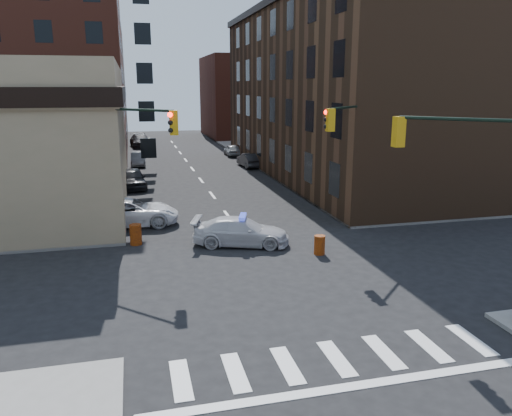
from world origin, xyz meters
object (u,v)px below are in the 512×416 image
pedestrian_b (65,211)px  pickup (129,212)px  parked_car_enear (249,160)px  barricade_nw_a (100,222)px  police_car (241,231)px  parked_car_wnear (133,178)px  parked_car_wfar (138,159)px  barrel_road (320,245)px  pedestrian_a (102,224)px  barrel_bank (136,234)px

pedestrian_b → pickup: bearing=-23.7°
parked_car_enear → barricade_nw_a: bearing=53.1°
police_car → pedestrian_b: bearing=78.9°
parked_car_wnear → police_car: bearing=-76.9°
parked_car_wfar → barricade_nw_a: (-2.37, -23.40, -0.01)m
barrel_road → barricade_nw_a: size_ratio=0.70×
parked_car_wfar → pickup: bearing=-90.7°
parked_car_wfar → parked_car_enear: size_ratio=0.96×
pickup → parked_car_wnear: (0.30, 10.81, -0.01)m
barricade_nw_a → pedestrian_a: bearing=-81.9°
parked_car_wfar → parked_car_enear: (10.42, -3.56, 0.03)m
barrel_road → barrel_bank: barrel_bank is taller
police_car → barrel_road: (3.28, -2.28, -0.24)m
police_car → pickup: (-5.37, 4.97, 0.08)m
pedestrian_b → barrel_bank: bearing=-70.2°
pedestrian_a → barricade_nw_a: size_ratio=1.33×
pedestrian_a → barrel_bank: bearing=-16.9°
police_car → pedestrian_a: (-6.65, 1.77, 0.33)m
parked_car_enear → pedestrian_a: (-12.58, -21.79, 0.34)m
parked_car_wfar → barrel_road: (7.76, -29.39, -0.20)m
police_car → barrel_road: bearing=-107.1°
parked_car_wnear → pedestrian_b: 11.58m
parked_car_wnear → barrel_road: parked_car_wnear is taller
pickup → parked_car_enear: pickup is taller
parked_car_enear → barricade_nw_a: size_ratio=3.17×
parked_car_wfar → parked_car_wnear: bearing=-91.4°
parked_car_wnear → barrel_bank: bearing=-94.7°
parked_car_enear → parked_car_wnear: bearing=31.2°
pedestrian_b → barricade_nw_a: bearing=-56.7°
pickup → parked_car_enear: (11.30, 18.59, -0.09)m
police_car → barricade_nw_a: 7.80m
parked_car_wfar → barrel_bank: 25.81m
parked_car_wnear → pedestrian_b: size_ratio=2.40×
pickup → parked_car_enear: size_ratio=1.34×
barrel_bank → barricade_nw_a: 3.00m
barricade_nw_a → parked_car_wfar: bearing=86.1°
pedestrian_a → barrel_road: pedestrian_a is taller
parked_car_enear → pedestrian_a: pedestrian_a is taller
pedestrian_a → parked_car_enear: bearing=59.1°
pickup → parked_car_wfar: bearing=-1.3°
pedestrian_b → parked_car_wfar: bearing=52.6°
pickup → pedestrian_b: (-3.36, -0.17, 0.31)m
pedestrian_b → barrel_bank: size_ratio=1.80×
pedestrian_b → barricade_nw_a: 2.20m
barricade_nw_a → police_car: bearing=-26.5°
police_car → pickup: bearing=64.9°
parked_car_wfar → barricade_nw_a: bearing=-94.2°
parked_car_wnear → pedestrian_b: pedestrian_b is taller
parked_car_wnear → pedestrian_b: bearing=-113.1°
parked_car_wnear → parked_car_enear: parked_car_wnear is taller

